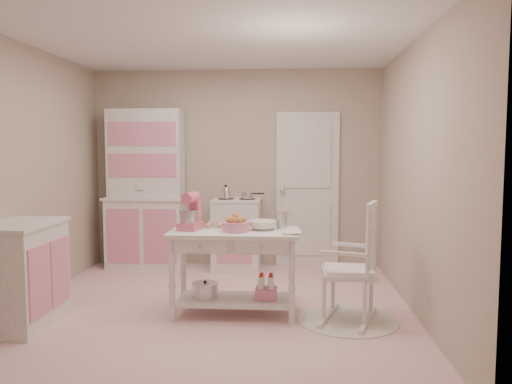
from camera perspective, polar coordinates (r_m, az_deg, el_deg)
room_shell at (r=4.79m, az=-4.77°, el=5.97°), size 3.84×3.84×2.62m
door at (r=6.63m, az=5.90°, el=0.25°), size 0.82×0.05×2.04m
hutch at (r=6.69m, az=-12.47°, el=0.37°), size 1.06×0.50×2.08m
stove at (r=6.47m, az=-2.22°, el=-4.83°), size 0.62×0.57×0.92m
base_cabinet at (r=4.90m, az=-25.17°, el=-8.51°), size 0.54×0.84×0.92m
lace_rug at (r=4.77m, az=10.43°, el=-14.17°), size 0.92×0.92×0.01m
rocking_chair at (r=4.62m, az=10.54°, el=-7.78°), size 0.68×0.83×1.10m
work_table at (r=4.76m, az=-2.48°, el=-9.18°), size 1.20×0.60×0.80m
stand_mixer at (r=4.74m, az=-7.54°, el=-2.27°), size 0.25×0.32×0.34m
cookie_tray at (r=4.87m, az=-4.02°, el=-3.96°), size 0.34×0.24×0.02m
bread_basket at (r=4.62m, az=-2.33°, el=-3.98°), size 0.25×0.25×0.09m
mixing_bowl at (r=4.73m, az=0.75°, el=-3.80°), size 0.27×0.27×0.08m
metal_pitcher at (r=4.79m, az=2.95°, el=-3.17°), size 0.10×0.10×0.17m
recipe_book at (r=4.53m, az=3.01°, el=-4.60°), size 0.17×0.23×0.02m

